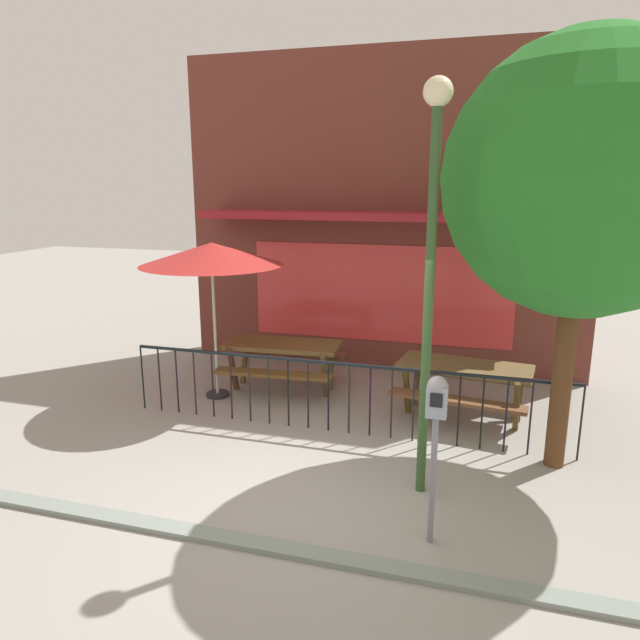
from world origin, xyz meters
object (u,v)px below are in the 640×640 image
(picnic_table_left, at_px, (283,353))
(street_lamp, at_px, (431,238))
(street_tree, at_px, (583,179))
(picnic_table_right, at_px, (464,376))
(patio_umbrella, at_px, (212,255))
(parking_meter_near, at_px, (436,416))

(picnic_table_left, distance_m, street_lamp, 4.10)
(street_tree, distance_m, street_lamp, 1.85)
(street_lamp, bearing_deg, picnic_table_left, 134.43)
(picnic_table_right, height_order, patio_umbrella, patio_umbrella)
(picnic_table_right, distance_m, patio_umbrella, 4.03)
(picnic_table_left, height_order, street_lamp, street_lamp)
(parking_meter_near, distance_m, street_tree, 3.05)
(picnic_table_left, distance_m, patio_umbrella, 1.91)
(picnic_table_right, distance_m, street_lamp, 3.04)
(parking_meter_near, bearing_deg, street_tree, 56.56)
(picnic_table_left, height_order, picnic_table_right, same)
(picnic_table_left, xyz_separation_m, parking_meter_near, (2.66, -3.41, 0.63))
(picnic_table_right, bearing_deg, street_lamp, -99.13)
(picnic_table_left, xyz_separation_m, street_tree, (3.91, -1.51, 2.66))
(picnic_table_right, relative_size, parking_meter_near, 1.22)
(patio_umbrella, bearing_deg, picnic_table_right, 3.33)
(parking_meter_near, xyz_separation_m, street_lamp, (-0.19, 0.90, 1.46))
(picnic_table_right, bearing_deg, picnic_table_left, 172.95)
(picnic_table_left, distance_m, parking_meter_near, 4.37)
(picnic_table_left, bearing_deg, patio_umbrella, -147.40)
(parking_meter_near, bearing_deg, patio_umbrella, 141.13)
(patio_umbrella, distance_m, parking_meter_near, 4.64)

